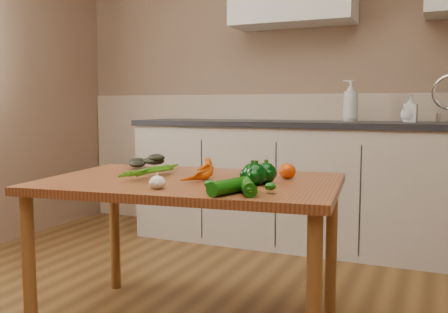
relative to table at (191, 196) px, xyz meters
name	(u,v)px	position (x,y,z in m)	size (l,w,h in m)	color
room	(149,36)	(0.07, -0.45, 0.64)	(4.04, 5.04, 2.64)	brown
counter_run	(328,184)	(0.28, 1.56, -0.15)	(2.84, 0.64, 1.14)	#B5A897
table	(191,196)	(0.00, 0.00, 0.00)	(1.37, 0.97, 0.69)	brown
soap_bottle_a	(351,101)	(0.42, 1.61, 0.43)	(0.11, 0.11, 0.29)	silver
soap_bottle_b	(411,108)	(0.81, 1.65, 0.38)	(0.08, 0.08, 0.18)	silver
soap_bottle_c	(409,111)	(0.80, 1.65, 0.36)	(0.11, 0.11, 0.14)	silver
carrot_bunch	(186,171)	(-0.04, 0.02, 0.11)	(0.24, 0.18, 0.06)	#C84B04
leafy_greens	(145,160)	(-0.39, 0.24, 0.12)	(0.18, 0.16, 0.09)	black
garlic_bulb	(157,182)	(-0.01, -0.28, 0.10)	(0.06, 0.06, 0.05)	white
pepper_a	(253,174)	(0.30, -0.02, 0.12)	(0.09, 0.09, 0.09)	black
pepper_b	(266,173)	(0.34, 0.03, 0.12)	(0.09, 0.09, 0.09)	black
pepper_c	(256,174)	(0.32, -0.03, 0.12)	(0.09, 0.09, 0.09)	black
tomato_a	(252,170)	(0.22, 0.19, 0.11)	(0.06, 0.06, 0.06)	#8E020A
tomato_b	(259,171)	(0.26, 0.17, 0.11)	(0.07, 0.07, 0.06)	#CD3A05
tomato_c	(287,171)	(0.39, 0.18, 0.11)	(0.08, 0.08, 0.07)	#CD3A05
zucchini_a	(247,187)	(0.36, -0.24, 0.10)	(0.05, 0.05, 0.17)	#0B4507
zucchini_b	(229,186)	(0.29, -0.27, 0.10)	(0.06, 0.06, 0.19)	#0B4507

